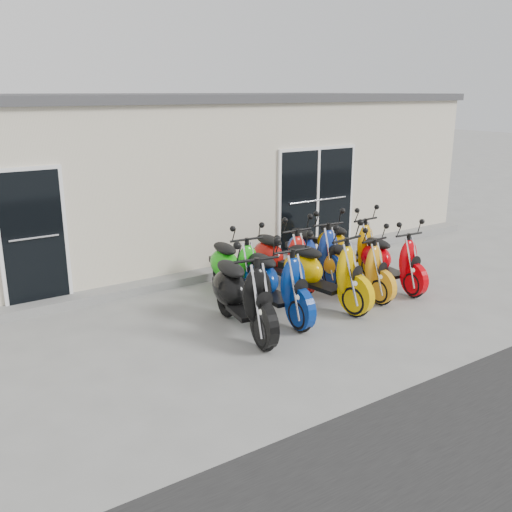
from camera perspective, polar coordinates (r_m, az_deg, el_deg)
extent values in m
plane|color=gray|center=(9.38, 2.05, -5.26)|extent=(80.00, 80.00, 0.00)
cube|color=beige|center=(13.42, -11.10, 8.08)|extent=(14.00, 6.00, 3.20)
cube|color=#3F3F42|center=(13.29, -11.50, 15.26)|extent=(14.20, 6.20, 0.16)
cube|color=gray|center=(10.95, -4.13, -1.66)|extent=(14.00, 0.40, 0.15)
cube|color=black|center=(9.68, -21.43, 2.12)|extent=(1.07, 0.08, 2.22)
cube|color=black|center=(12.23, 6.08, 5.90)|extent=(2.02, 0.08, 2.22)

